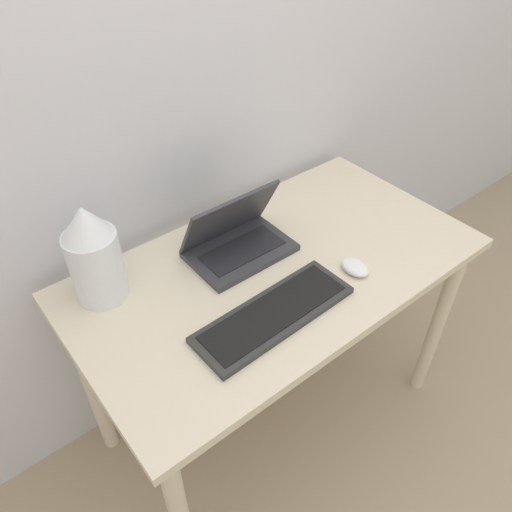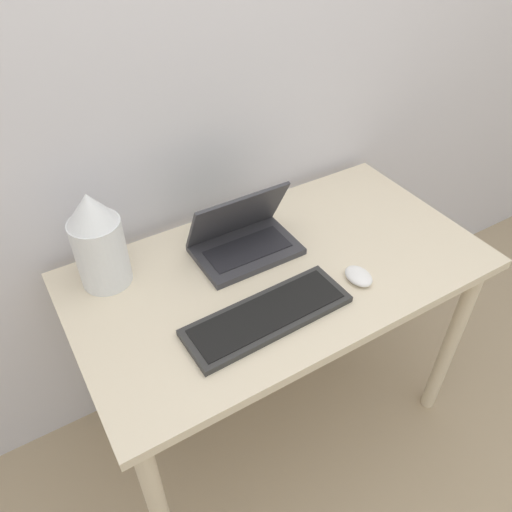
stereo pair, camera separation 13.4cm
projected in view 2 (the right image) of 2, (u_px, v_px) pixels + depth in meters
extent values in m
plane|color=tan|center=(325.00, 485.00, 1.75)|extent=(12.00, 12.00, 0.00)
cube|color=silver|center=(208.00, 62.00, 1.41)|extent=(6.00, 0.05, 2.50)
cube|color=beige|center=(280.00, 271.00, 1.47)|extent=(1.21, 0.67, 0.03)
cylinder|color=beige|center=(159.00, 511.00, 1.33)|extent=(0.05, 0.05, 0.75)
cylinder|color=beige|center=(451.00, 343.00, 1.76)|extent=(0.05, 0.05, 0.75)
cylinder|color=beige|center=(95.00, 365.00, 1.69)|extent=(0.05, 0.05, 0.75)
cylinder|color=beige|center=(350.00, 255.00, 2.12)|extent=(0.05, 0.05, 0.75)
cube|color=#333338|center=(246.00, 250.00, 1.50)|extent=(0.30, 0.20, 0.02)
cube|color=black|center=(248.00, 249.00, 1.49)|extent=(0.25, 0.11, 0.00)
cube|color=#333338|center=(237.00, 215.00, 1.47)|extent=(0.30, 0.10, 0.18)
cube|color=black|center=(235.00, 212.00, 1.47)|extent=(0.27, 0.08, 0.15)
cube|color=#2D2D2D|center=(267.00, 315.00, 1.30)|extent=(0.46, 0.17, 0.02)
cube|color=black|center=(268.00, 313.00, 1.30)|extent=(0.42, 0.13, 0.00)
ellipsoid|color=white|center=(359.00, 276.00, 1.41)|extent=(0.07, 0.09, 0.03)
cylinder|color=white|center=(101.00, 252.00, 1.35)|extent=(0.14, 0.14, 0.20)
cone|color=white|center=(89.00, 208.00, 1.26)|extent=(0.13, 0.13, 0.09)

